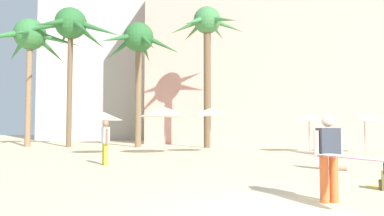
{
  "coord_description": "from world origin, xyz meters",
  "views": [
    {
      "loc": [
        -1.61,
        -5.82,
        1.41
      ],
      "look_at": [
        -0.96,
        6.7,
        2.09
      ],
      "focal_mm": 33.3,
      "sensor_mm": 36.0,
      "label": 1
    }
  ],
  "objects_px": {
    "cafe_umbrella_1": "(309,117)",
    "cafe_umbrella_3": "(103,116)",
    "palm_tree_far_left": "(139,45)",
    "palm_tree_center": "(207,34)",
    "person_mid_left": "(326,160)",
    "palm_tree_left": "(71,29)",
    "cafe_umbrella_4": "(165,112)",
    "person_far_right": "(331,155)",
    "palm_tree_right": "(30,41)",
    "person_near_right": "(105,140)",
    "cafe_umbrella_0": "(364,117)",
    "cafe_umbrella_2": "(210,112)"
  },
  "relations": [
    {
      "from": "cafe_umbrella_3",
      "to": "person_near_right",
      "type": "relative_size",
      "value": 1.31
    },
    {
      "from": "person_far_right",
      "to": "person_mid_left",
      "type": "bearing_deg",
      "value": -31.53
    },
    {
      "from": "person_mid_left",
      "to": "cafe_umbrella_1",
      "type": "bearing_deg",
      "value": 110.87
    },
    {
      "from": "palm_tree_right",
      "to": "person_mid_left",
      "type": "height_order",
      "value": "palm_tree_right"
    },
    {
      "from": "cafe_umbrella_2",
      "to": "cafe_umbrella_3",
      "type": "height_order",
      "value": "cafe_umbrella_2"
    },
    {
      "from": "palm_tree_left",
      "to": "person_far_right",
      "type": "distance_m",
      "value": 23.31
    },
    {
      "from": "palm_tree_left",
      "to": "cafe_umbrella_2",
      "type": "distance_m",
      "value": 12.89
    },
    {
      "from": "person_mid_left",
      "to": "palm_tree_left",
      "type": "bearing_deg",
      "value": 170.47
    },
    {
      "from": "cafe_umbrella_2",
      "to": "cafe_umbrella_4",
      "type": "height_order",
      "value": "cafe_umbrella_2"
    },
    {
      "from": "palm_tree_left",
      "to": "palm_tree_center",
      "type": "height_order",
      "value": "palm_tree_left"
    },
    {
      "from": "palm_tree_center",
      "to": "cafe_umbrella_0",
      "type": "bearing_deg",
      "value": -33.35
    },
    {
      "from": "person_mid_left",
      "to": "palm_tree_center",
      "type": "bearing_deg",
      "value": 140.94
    },
    {
      "from": "person_far_right",
      "to": "cafe_umbrella_4",
      "type": "bearing_deg",
      "value": 6.11
    },
    {
      "from": "palm_tree_right",
      "to": "cafe_umbrella_3",
      "type": "relative_size",
      "value": 4.28
    },
    {
      "from": "palm_tree_center",
      "to": "person_near_right",
      "type": "distance_m",
      "value": 14.07
    },
    {
      "from": "palm_tree_far_left",
      "to": "palm_tree_center",
      "type": "xyz_separation_m",
      "value": [
        4.86,
        -0.83,
        0.66
      ]
    },
    {
      "from": "cafe_umbrella_0",
      "to": "person_mid_left",
      "type": "height_order",
      "value": "cafe_umbrella_0"
    },
    {
      "from": "cafe_umbrella_4",
      "to": "cafe_umbrella_3",
      "type": "bearing_deg",
      "value": -177.95
    },
    {
      "from": "cafe_umbrella_4",
      "to": "person_far_right",
      "type": "xyz_separation_m",
      "value": [
        3.38,
        -12.52,
        -1.32
      ]
    },
    {
      "from": "cafe_umbrella_3",
      "to": "palm_tree_center",
      "type": "bearing_deg",
      "value": 43.75
    },
    {
      "from": "palm_tree_left",
      "to": "person_near_right",
      "type": "height_order",
      "value": "palm_tree_left"
    },
    {
      "from": "palm_tree_far_left",
      "to": "cafe_umbrella_3",
      "type": "xyz_separation_m",
      "value": [
        -1.15,
        -6.59,
        -5.35
      ]
    },
    {
      "from": "cafe_umbrella_4",
      "to": "person_near_right",
      "type": "distance_m",
      "value": 6.02
    },
    {
      "from": "palm_tree_left",
      "to": "cafe_umbrella_3",
      "type": "bearing_deg",
      "value": -61.66
    },
    {
      "from": "cafe_umbrella_0",
      "to": "palm_tree_far_left",
      "type": "bearing_deg",
      "value": 154.49
    },
    {
      "from": "palm_tree_right",
      "to": "cafe_umbrella_0",
      "type": "xyz_separation_m",
      "value": [
        21.19,
        -7.33,
        -5.84
      ]
    },
    {
      "from": "cafe_umbrella_1",
      "to": "cafe_umbrella_3",
      "type": "distance_m",
      "value": 11.47
    },
    {
      "from": "cafe_umbrella_4",
      "to": "palm_tree_left",
      "type": "bearing_deg",
      "value": 135.37
    },
    {
      "from": "cafe_umbrella_1",
      "to": "person_near_right",
      "type": "bearing_deg",
      "value": -147.77
    },
    {
      "from": "cafe_umbrella_1",
      "to": "person_near_right",
      "type": "distance_m",
      "value": 12.21
    },
    {
      "from": "palm_tree_left",
      "to": "cafe_umbrella_3",
      "type": "distance_m",
      "value": 10.32
    },
    {
      "from": "palm_tree_right",
      "to": "person_near_right",
      "type": "height_order",
      "value": "palm_tree_right"
    },
    {
      "from": "palm_tree_center",
      "to": "person_mid_left",
      "type": "xyz_separation_m",
      "value": [
        2.81,
        -12.79,
        -7.7
      ]
    },
    {
      "from": "palm_tree_far_left",
      "to": "person_mid_left",
      "type": "bearing_deg",
      "value": -60.62
    },
    {
      "from": "palm_tree_center",
      "to": "cafe_umbrella_4",
      "type": "height_order",
      "value": "palm_tree_center"
    },
    {
      "from": "palm_tree_right",
      "to": "cafe_umbrella_3",
      "type": "bearing_deg",
      "value": -47.87
    },
    {
      "from": "palm_tree_center",
      "to": "cafe_umbrella_3",
      "type": "distance_m",
      "value": 10.27
    },
    {
      "from": "person_far_right",
      "to": "cafe_umbrella_2",
      "type": "bearing_deg",
      "value": -5.23
    },
    {
      "from": "cafe_umbrella_1",
      "to": "cafe_umbrella_0",
      "type": "bearing_deg",
      "value": -15.18
    },
    {
      "from": "cafe_umbrella_4",
      "to": "person_mid_left",
      "type": "bearing_deg",
      "value": -51.86
    },
    {
      "from": "cafe_umbrella_3",
      "to": "person_far_right",
      "type": "bearing_deg",
      "value": -62.02
    },
    {
      "from": "palm_tree_center",
      "to": "cafe_umbrella_0",
      "type": "height_order",
      "value": "palm_tree_center"
    },
    {
      "from": "cafe_umbrella_3",
      "to": "cafe_umbrella_4",
      "type": "distance_m",
      "value": 3.22
    },
    {
      "from": "palm_tree_far_left",
      "to": "person_near_right",
      "type": "relative_size",
      "value": 5.34
    },
    {
      "from": "cafe_umbrella_0",
      "to": "palm_tree_center",
      "type": "bearing_deg",
      "value": 146.65
    },
    {
      "from": "cafe_umbrella_2",
      "to": "palm_tree_left",
      "type": "bearing_deg",
      "value": 147.48
    },
    {
      "from": "cafe_umbrella_3",
      "to": "palm_tree_right",
      "type": "bearing_deg",
      "value": 132.13
    },
    {
      "from": "palm_tree_right",
      "to": "palm_tree_center",
      "type": "bearing_deg",
      "value": -8.36
    },
    {
      "from": "palm_tree_left",
      "to": "person_mid_left",
      "type": "distance_m",
      "value": 20.6
    },
    {
      "from": "palm_tree_center",
      "to": "palm_tree_right",
      "type": "bearing_deg",
      "value": 171.64
    }
  ]
}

